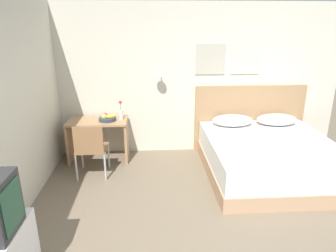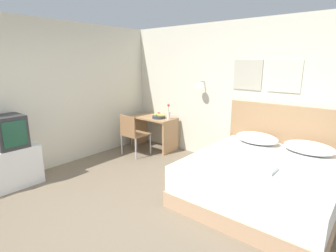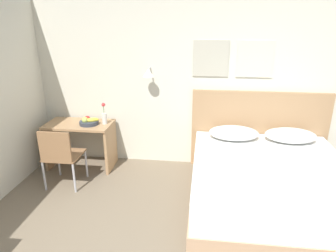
{
  "view_description": "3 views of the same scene",
  "coord_description": "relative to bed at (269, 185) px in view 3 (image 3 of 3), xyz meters",
  "views": [
    {
      "loc": [
        -0.73,
        -2.37,
        2.26
      ],
      "look_at": [
        -0.46,
        1.82,
        0.85
      ],
      "focal_mm": 32.0,
      "sensor_mm": 36.0,
      "label": 1
    },
    {
      "loc": [
        2.27,
        -1.65,
        1.93
      ],
      "look_at": [
        -0.35,
        1.51,
        0.92
      ],
      "focal_mm": 28.0,
      "sensor_mm": 36.0,
      "label": 2
    },
    {
      "loc": [
        0.28,
        -1.59,
        2.24
      ],
      "look_at": [
        -0.18,
        2.06,
        0.92
      ],
      "focal_mm": 32.0,
      "sensor_mm": 36.0,
      "label": 3
    }
  ],
  "objects": [
    {
      "name": "desk",
      "position": [
        -2.75,
        0.74,
        0.21
      ],
      "size": [
        1.01,
        0.55,
        0.73
      ],
      "color": "#A87F56",
      "rests_on": "ground_plane"
    },
    {
      "name": "headboard",
      "position": [
        0.0,
        1.05,
        0.33
      ],
      "size": [
        2.04,
        0.06,
        1.23
      ],
      "color": "#A87F56",
      "rests_on": "ground_plane"
    },
    {
      "name": "wall_back",
      "position": [
        -1.12,
        1.11,
        1.04
      ],
      "size": [
        5.45,
        0.31,
        2.65
      ],
      "color": "beige",
      "rests_on": "ground_plane"
    },
    {
      "name": "desk_chair",
      "position": [
        -2.76,
        0.09,
        0.23
      ],
      "size": [
        0.47,
        0.47,
        0.87
      ],
      "color": "#8E6642",
      "rests_on": "ground_plane"
    },
    {
      "name": "pillow_right",
      "position": [
        0.4,
        0.75,
        0.39
      ],
      "size": [
        0.72,
        0.44,
        0.19
      ],
      "color": "white",
      "rests_on": "bed"
    },
    {
      "name": "fruit_bowl",
      "position": [
        -2.57,
        0.71,
        0.48
      ],
      "size": [
        0.3,
        0.29,
        0.13
      ],
      "color": "#333842",
      "rests_on": "desk"
    },
    {
      "name": "pillow_left",
      "position": [
        -0.4,
        0.75,
        0.39
      ],
      "size": [
        0.72,
        0.44,
        0.19
      ],
      "color": "white",
      "rests_on": "bed"
    },
    {
      "name": "bed",
      "position": [
        0.0,
        0.0,
        0.0
      ],
      "size": [
        1.92,
        2.04,
        0.58
      ],
      "color": "tan",
      "rests_on": "ground_plane"
    },
    {
      "name": "flower_vase",
      "position": [
        -2.35,
        0.77,
        0.56
      ],
      "size": [
        0.08,
        0.08,
        0.33
      ],
      "color": "silver",
      "rests_on": "desk"
    },
    {
      "name": "folded_towel_near_foot",
      "position": [
        0.12,
        -0.31,
        0.32
      ],
      "size": [
        0.27,
        0.27,
        0.06
      ],
      "color": "white",
      "rests_on": "bed"
    }
  ]
}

